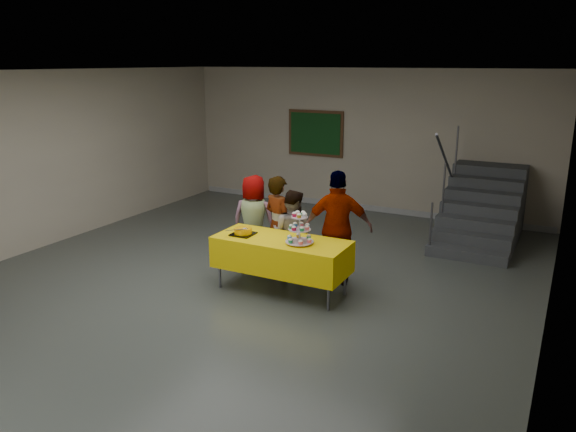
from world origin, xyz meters
name	(u,v)px	position (x,y,z in m)	size (l,w,h in m)	color
room_shell	(233,139)	(0.00, 0.02, 2.13)	(10.00, 10.04, 3.02)	#4C514C
bake_table	(281,254)	(0.63, 0.21, 0.56)	(1.88, 0.78, 0.77)	#595960
cupcake_stand	(300,230)	(0.94, 0.14, 0.96)	(0.38, 0.38, 0.44)	silver
bear_cake	(243,231)	(0.05, 0.14, 0.83)	(0.32, 0.36, 0.12)	black
schoolchild_a	(254,220)	(-0.28, 0.99, 0.72)	(0.70, 0.46, 1.44)	slate
schoolchild_b	(278,225)	(0.23, 0.86, 0.75)	(0.55, 0.36, 1.50)	slate
schoolchild_c	(292,234)	(0.49, 0.80, 0.66)	(0.65, 0.50, 1.33)	slate
schoolchild_d	(338,228)	(1.21, 0.84, 0.83)	(0.98, 0.41, 1.67)	slate
staircase	(482,211)	(2.70, 4.13, 0.49)	(1.30, 2.40, 2.04)	#424447
noticeboard	(315,133)	(-1.05, 4.96, 1.60)	(1.30, 0.05, 1.00)	#472B16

